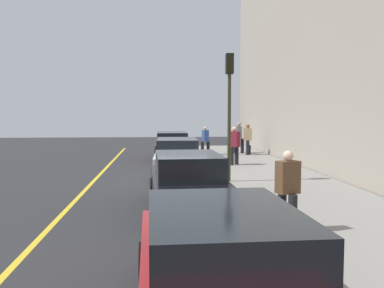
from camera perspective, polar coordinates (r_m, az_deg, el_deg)
ground_plane at (r=16.49m, az=-1.92°, el=-4.62°), size 56.00×56.00×0.00m
sidewalk at (r=16.96m, az=9.32°, el=-4.17°), size 28.00×4.60×0.15m
lane_stripe_centre at (r=16.64m, az=-13.03°, el=-4.62°), size 28.00×0.14×0.01m
parked_car_red at (r=4.94m, az=3.84°, el=-16.91°), size 4.63×1.98×1.51m
parked_car_black at (r=10.81m, az=-0.62°, el=-5.24°), size 4.77×2.01×1.51m
parked_car_white at (r=17.03m, az=-2.09°, el=-1.75°), size 4.84×2.00×1.51m
parked_car_maroon at (r=22.84m, az=-2.80°, el=-0.22°), size 4.72×1.90×1.51m
pedestrian_blue_coat at (r=23.90m, az=1.84°, el=0.60°), size 0.50×0.53×1.63m
pedestrian_tan_coat at (r=24.10m, az=7.67°, el=0.77°), size 0.57×0.53×1.76m
pedestrian_grey_coat at (r=24.99m, az=6.47°, el=1.01°), size 0.54×0.61×1.85m
pedestrian_brown_coat at (r=8.66m, az=13.01°, el=-5.93°), size 0.52×0.51×1.64m
pedestrian_burgundy_coat at (r=19.31m, az=5.83°, el=-0.06°), size 0.55×0.55×1.77m
traffic_light_pole at (r=14.54m, az=5.15°, el=6.64°), size 0.35×0.26×4.45m
rolling_suitcase at (r=24.64m, az=7.74°, el=-0.74°), size 0.34×0.22×0.88m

